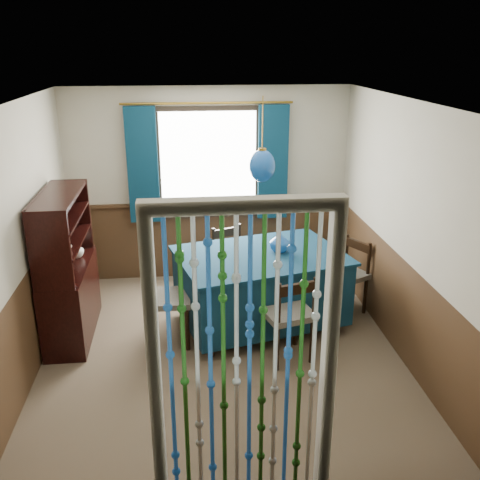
{
  "coord_description": "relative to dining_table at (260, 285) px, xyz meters",
  "views": [
    {
      "loc": [
        -0.32,
        -4.74,
        2.97
      ],
      "look_at": [
        0.24,
        0.43,
        1.06
      ],
      "focal_mm": 40.0,
      "sensor_mm": 36.0,
      "label": 1
    }
  ],
  "objects": [
    {
      "name": "floor",
      "position": [
        -0.48,
        -0.55,
        -0.48
      ],
      "size": [
        4.0,
        4.0,
        0.0
      ],
      "primitive_type": "plane",
      "color": "brown",
      "rests_on": "ground"
    },
    {
      "name": "ceiling",
      "position": [
        -0.48,
        -0.55,
        2.02
      ],
      "size": [
        4.0,
        4.0,
        0.0
      ],
      "primitive_type": "plane",
      "rotation": [
        3.14,
        0.0,
        0.0
      ],
      "color": "silver",
      "rests_on": "ground"
    },
    {
      "name": "wall_back",
      "position": [
        -0.48,
        1.45,
        0.77
      ],
      "size": [
        3.6,
        0.0,
        3.6
      ],
      "primitive_type": "plane",
      "rotation": [
        1.57,
        0.0,
        0.0
      ],
      "color": "#BCB29A",
      "rests_on": "ground"
    },
    {
      "name": "wall_front",
      "position": [
        -0.48,
        -2.55,
        0.77
      ],
      "size": [
        3.6,
        0.0,
        3.6
      ],
      "primitive_type": "plane",
      "rotation": [
        -1.57,
        0.0,
        0.0
      ],
      "color": "#BCB29A",
      "rests_on": "ground"
    },
    {
      "name": "wall_left",
      "position": [
        -2.28,
        -0.55,
        0.77
      ],
      "size": [
        0.0,
        4.0,
        4.0
      ],
      "primitive_type": "plane",
      "rotation": [
        1.57,
        0.0,
        1.57
      ],
      "color": "#BCB29A",
      "rests_on": "ground"
    },
    {
      "name": "wall_right",
      "position": [
        1.32,
        -0.55,
        0.77
      ],
      "size": [
        0.0,
        4.0,
        4.0
      ],
      "primitive_type": "plane",
      "rotation": [
        1.57,
        0.0,
        -1.57
      ],
      "color": "#BCB29A",
      "rests_on": "ground"
    },
    {
      "name": "wainscot_back",
      "position": [
        -0.48,
        1.43,
        0.02
      ],
      "size": [
        3.6,
        0.0,
        3.6
      ],
      "primitive_type": "plane",
      "rotation": [
        1.57,
        0.0,
        0.0
      ],
      "color": "#432C19",
      "rests_on": "ground"
    },
    {
      "name": "wainscot_front",
      "position": [
        -0.48,
        -2.54,
        0.02
      ],
      "size": [
        3.6,
        0.0,
        3.6
      ],
      "primitive_type": "plane",
      "rotation": [
        -1.57,
        0.0,
        0.0
      ],
      "color": "#432C19",
      "rests_on": "ground"
    },
    {
      "name": "wainscot_left",
      "position": [
        -2.26,
        -0.55,
        0.02
      ],
      "size": [
        0.0,
        4.0,
        4.0
      ],
      "primitive_type": "plane",
      "rotation": [
        1.57,
        0.0,
        1.57
      ],
      "color": "#432C19",
      "rests_on": "ground"
    },
    {
      "name": "wainscot_right",
      "position": [
        1.31,
        -0.55,
        0.02
      ],
      "size": [
        0.0,
        4.0,
        4.0
      ],
      "primitive_type": "plane",
      "rotation": [
        1.57,
        0.0,
        -1.57
      ],
      "color": "#432C19",
      "rests_on": "ground"
    },
    {
      "name": "window",
      "position": [
        -0.48,
        1.4,
        1.07
      ],
      "size": [
        1.32,
        0.12,
        1.42
      ],
      "primitive_type": "cube",
      "color": "black",
      "rests_on": "wall_back"
    },
    {
      "name": "doorway",
      "position": [
        -0.48,
        -2.49,
        0.57
      ],
      "size": [
        1.16,
        0.12,
        2.18
      ],
      "primitive_type": null,
      "color": "silver",
      "rests_on": "ground"
    },
    {
      "name": "dining_table",
      "position": [
        0.0,
        0.0,
        0.0
      ],
      "size": [
        1.99,
        1.59,
        0.84
      ],
      "rotation": [
        0.0,
        0.0,
        0.24
      ],
      "color": "#0C2A3E",
      "rests_on": "floor"
    },
    {
      "name": "chair_near",
      "position": [
        0.18,
        -0.73,
        0.01
      ],
      "size": [
        0.55,
        0.54,
        0.92
      ],
      "rotation": [
        0.0,
        0.0,
        0.26
      ],
      "color": "black",
      "rests_on": "floor"
    },
    {
      "name": "chair_far",
      "position": [
        -0.24,
        0.73,
        -0.01
      ],
      "size": [
        0.56,
        0.55,
        0.88
      ],
      "rotation": [
        0.0,
        0.0,
        3.54
      ],
      "color": "black",
      "rests_on": "floor"
    },
    {
      "name": "chair_left",
      "position": [
        -1.02,
        -0.27,
        0.01
      ],
      "size": [
        0.44,
        0.47,
        0.93
      ],
      "rotation": [
        0.0,
        0.0,
        -1.58
      ],
      "color": "black",
      "rests_on": "floor"
    },
    {
      "name": "chair_right",
      "position": [
        1.05,
        0.22,
        -0.02
      ],
      "size": [
        0.57,
        0.57,
        0.87
      ],
      "rotation": [
        0.0,
        0.0,
        2.07
      ],
      "color": "black",
      "rests_on": "floor"
    },
    {
      "name": "sideboard",
      "position": [
        -2.05,
        0.01,
        0.07
      ],
      "size": [
        0.43,
        1.21,
        1.58
      ],
      "rotation": [
        0.0,
        0.0,
        0.01
      ],
      "color": "black",
      "rests_on": "floor"
    },
    {
      "name": "pendant_lamp",
      "position": [
        0.0,
        0.0,
        1.33
      ],
      "size": [
        0.27,
        0.27,
        0.86
      ],
      "color": "olive",
      "rests_on": "ceiling"
    },
    {
      "name": "vase_table",
      "position": [
        0.21,
        0.06,
        0.47
      ],
      "size": [
        0.26,
        0.26,
        0.21
      ],
      "primitive_type": "imported",
      "rotation": [
        0.0,
        0.0,
        -0.33
      ],
      "color": "navy",
      "rests_on": "dining_table"
    },
    {
      "name": "bowl_shelf",
      "position": [
        -1.99,
        -0.3,
        0.62
      ],
      "size": [
        0.2,
        0.2,
        0.05
      ],
      "primitive_type": "imported",
      "rotation": [
        0.0,
        0.0,
        -0.04
      ],
      "color": "beige",
      "rests_on": "sideboard"
    },
    {
      "name": "vase_sideboard",
      "position": [
        -1.99,
        0.27,
        0.4
      ],
      "size": [
        0.23,
        0.23,
        0.2
      ],
      "primitive_type": "imported",
      "rotation": [
        0.0,
        0.0,
        0.24
      ],
      "color": "beige",
      "rests_on": "sideboard"
    }
  ]
}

